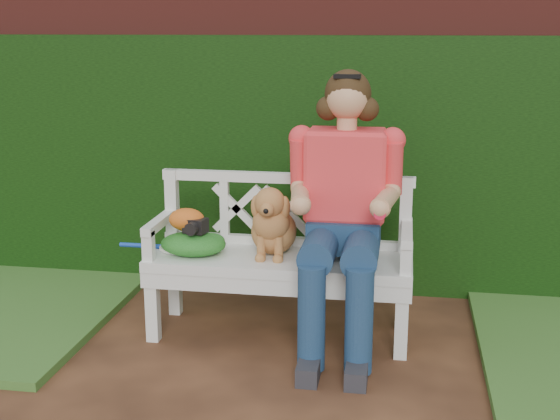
# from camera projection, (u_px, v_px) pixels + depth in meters

# --- Properties ---
(ground) EXTENTS (60.00, 60.00, 0.00)m
(ground) POSITION_uv_depth(u_px,v_px,m) (259.00, 401.00, 3.61)
(ground) COLOR black
(brick_wall) EXTENTS (10.00, 0.30, 2.20)m
(brick_wall) POSITION_uv_depth(u_px,v_px,m) (311.00, 124.00, 5.16)
(brick_wall) COLOR maroon
(brick_wall) RESTS_ON ground
(ivy_hedge) EXTENTS (10.00, 0.18, 1.70)m
(ivy_hedge) POSITION_uv_depth(u_px,v_px,m) (306.00, 165.00, 5.01)
(ivy_hedge) COLOR #163B0C
(ivy_hedge) RESTS_ON ground
(garden_bench) EXTENTS (1.64, 0.80, 0.48)m
(garden_bench) POSITION_uv_depth(u_px,v_px,m) (280.00, 295.00, 4.33)
(garden_bench) COLOR silver
(garden_bench) RESTS_ON ground
(seated_woman) EXTENTS (0.81, 0.99, 1.57)m
(seated_woman) POSITION_uv_depth(u_px,v_px,m) (344.00, 207.00, 4.13)
(seated_woman) COLOR #D53B4F
(seated_woman) RESTS_ON ground
(dog) EXTENTS (0.32, 0.41, 0.42)m
(dog) POSITION_uv_depth(u_px,v_px,m) (273.00, 219.00, 4.25)
(dog) COLOR #AA5C31
(dog) RESTS_ON garden_bench
(tennis_racket) EXTENTS (0.59, 0.26, 0.03)m
(tennis_racket) POSITION_uv_depth(u_px,v_px,m) (181.00, 247.00, 4.39)
(tennis_racket) COLOR silver
(tennis_racket) RESTS_ON garden_bench
(green_bag) EXTENTS (0.45, 0.39, 0.13)m
(green_bag) POSITION_uv_depth(u_px,v_px,m) (193.00, 243.00, 4.30)
(green_bag) COLOR #1C7D2D
(green_bag) RESTS_ON garden_bench
(camera_item) EXTENTS (0.14, 0.12, 0.08)m
(camera_item) POSITION_uv_depth(u_px,v_px,m) (195.00, 226.00, 4.27)
(camera_item) COLOR black
(camera_item) RESTS_ON green_bag
(baseball_glove) EXTENTS (0.23, 0.18, 0.13)m
(baseball_glove) POSITION_uv_depth(u_px,v_px,m) (187.00, 220.00, 4.30)
(baseball_glove) COLOR #CC5B19
(baseball_glove) RESTS_ON green_bag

